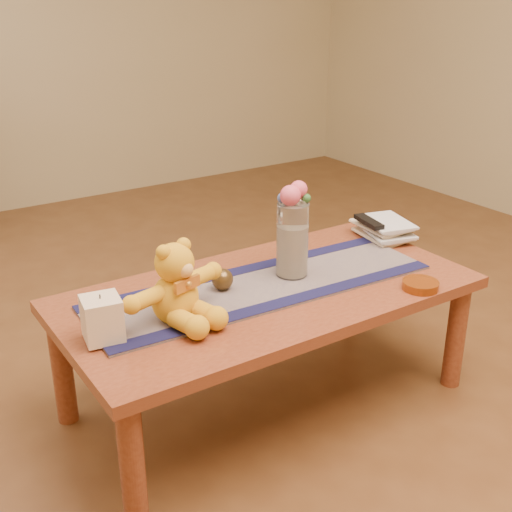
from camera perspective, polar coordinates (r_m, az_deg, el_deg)
floor at (r=2.44m, az=1.00°, el=-12.41°), size 5.50×5.50×0.00m
coffee_table_top at (r=2.23m, az=1.07°, el=-3.30°), size 1.40×0.70×0.04m
table_leg_fl at (r=1.88m, az=-10.68°, el=-17.49°), size 0.07×0.07×0.41m
table_leg_fr at (r=2.54m, az=16.96°, el=-6.63°), size 0.07×0.07×0.41m
table_leg_bl at (r=2.33m, az=-16.47°, el=-9.35°), size 0.07×0.07×0.41m
table_leg_br at (r=2.89m, az=8.27°, el=-2.14°), size 0.07×0.07×0.41m
persian_runner at (r=2.22m, az=0.57°, el=-2.64°), size 1.21×0.40×0.01m
runner_border_near at (r=2.11m, az=2.63°, el=-3.95°), size 1.20×0.11×0.00m
runner_border_far at (r=2.34m, az=-1.29°, el=-1.23°), size 1.20×0.11×0.00m
teddy_bear at (r=1.98m, az=-7.10°, el=-2.30°), size 0.41×0.36×0.24m
pillar_candle at (r=1.92m, az=-13.21°, el=-5.32°), size 0.12×0.12×0.13m
candle_wick at (r=1.89m, az=-13.40°, el=-3.44°), size 0.00×0.00×0.01m
glass_vase at (r=2.26m, az=3.18°, el=1.41°), size 0.11×0.11×0.26m
potpourri_fill at (r=2.27m, az=3.16°, el=0.49°), size 0.09×0.09×0.18m
rose_left at (r=2.18m, az=3.00°, el=5.27°), size 0.07×0.07×0.07m
rose_right at (r=2.22m, az=3.72°, el=5.79°), size 0.06×0.06×0.06m
blue_flower_back at (r=2.24m, az=2.94°, el=5.51°), size 0.04×0.04×0.04m
blue_flower_side at (r=2.20m, az=2.32°, el=5.05°), size 0.04×0.04×0.04m
leaf_sprig at (r=2.22m, az=4.40°, el=5.03°), size 0.03×0.03×0.03m
bronze_ball at (r=2.18m, az=-2.93°, el=-2.03°), size 0.09×0.09×0.07m
book_bottom at (r=2.66m, az=9.55°, el=1.52°), size 0.20×0.24×0.02m
book_lower at (r=2.65m, az=9.71°, el=1.88°), size 0.22×0.26×0.02m
book_upper at (r=2.64m, az=9.45°, el=2.29°), size 0.19×0.24×0.02m
book_top at (r=2.64m, az=9.72°, el=2.67°), size 0.21×0.26×0.02m
tv_remote at (r=2.62m, az=9.76°, el=2.96°), size 0.08×0.17×0.02m
amber_dish at (r=2.28m, az=14.08°, el=-2.46°), size 0.15×0.15×0.03m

